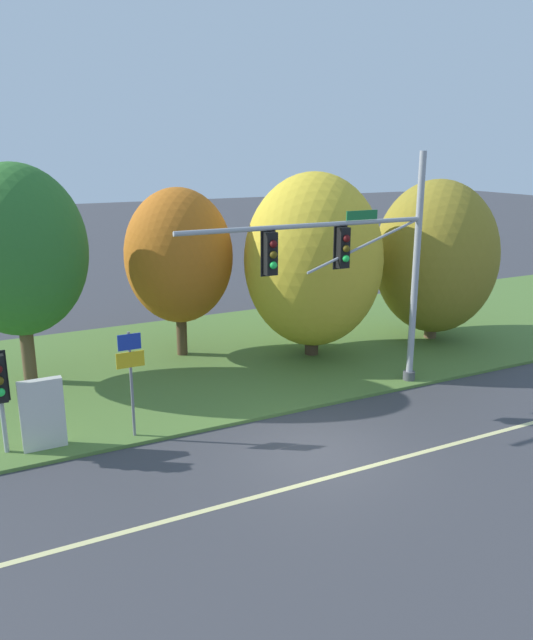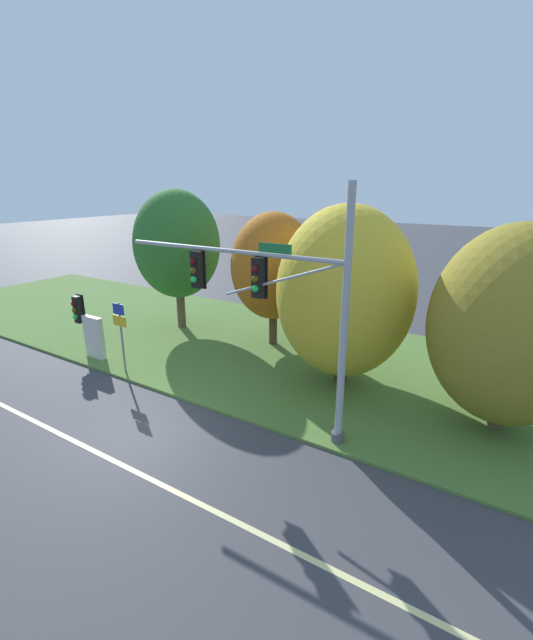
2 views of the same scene
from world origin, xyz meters
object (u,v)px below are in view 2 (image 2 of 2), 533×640
at_px(traffic_signal_mast, 275,295).
at_px(tree_left_of_mast, 273,267).
at_px(tree_mid_verge, 513,326).
at_px(tree_nearest_road, 177,245).
at_px(pedestrian_signal_near_kerb, 79,312).
at_px(info_kiosk, 94,337).
at_px(route_sign_post, 121,327).
at_px(tree_behind_signpost, 345,292).

xyz_separation_m(traffic_signal_mast, tree_left_of_mast, (-3.75, 6.03, -0.47)).
xyz_separation_m(traffic_signal_mast, tree_mid_verge, (6.18, 3.52, -0.88)).
bearing_deg(tree_mid_verge, tree_left_of_mast, 165.77).
relative_size(tree_nearest_road, tree_mid_verge, 1.12).
relative_size(pedestrian_signal_near_kerb, tree_left_of_mast, 0.44).
xyz_separation_m(tree_nearest_road, info_kiosk, (-0.24, -5.28, -3.49)).
xyz_separation_m(route_sign_post, tree_nearest_road, (-2.04, 5.60, 2.50)).
bearing_deg(traffic_signal_mast, pedestrian_signal_near_kerb, 178.14).
relative_size(pedestrian_signal_near_kerb, route_sign_post, 0.93).
height_order(pedestrian_signal_near_kerb, tree_behind_signpost, tree_behind_signpost).
bearing_deg(tree_behind_signpost, tree_nearest_road, 170.30).
height_order(traffic_signal_mast, pedestrian_signal_near_kerb, traffic_signal_mast).
relative_size(tree_left_of_mast, tree_behind_signpost, 0.92).
xyz_separation_m(tree_nearest_road, tree_left_of_mast, (5.53, 0.47, -0.65)).
xyz_separation_m(pedestrian_signal_near_kerb, route_sign_post, (3.21, -0.37, -0.02)).
relative_size(tree_left_of_mast, tree_mid_verge, 0.97).
bearing_deg(tree_nearest_road, tree_left_of_mast, 4.82).
distance_m(tree_left_of_mast, info_kiosk, 8.62).
xyz_separation_m(tree_left_of_mast, tree_mid_verge, (9.93, -2.52, -0.41)).
height_order(tree_nearest_road, info_kiosk, tree_nearest_road).
relative_size(tree_mid_verge, info_kiosk, 3.39).
height_order(tree_mid_verge, info_kiosk, tree_mid_verge).
bearing_deg(tree_behind_signpost, info_kiosk, -160.68).
xyz_separation_m(tree_nearest_road, tree_mid_verge, (15.46, -2.05, -1.06)).
distance_m(tree_behind_signpost, info_kiosk, 11.13).
distance_m(tree_nearest_road, tree_behind_signpost, 10.13).
xyz_separation_m(tree_mid_verge, info_kiosk, (-15.70, -3.22, -2.42)).
bearing_deg(pedestrian_signal_near_kerb, tree_behind_signpost, 17.59).
bearing_deg(tree_left_of_mast, tree_mid_verge, -14.23).
xyz_separation_m(pedestrian_signal_near_kerb, tree_mid_verge, (16.63, 3.18, 1.42)).
height_order(tree_left_of_mast, tree_mid_verge, tree_mid_verge).
relative_size(traffic_signal_mast, tree_nearest_road, 1.16).
distance_m(traffic_signal_mast, tree_behind_signpost, 3.98).
bearing_deg(info_kiosk, tree_nearest_road, 87.38).
height_order(tree_nearest_road, tree_behind_signpost, tree_nearest_road).
bearing_deg(traffic_signal_mast, tree_behind_signpost, 80.10).
distance_m(tree_left_of_mast, tree_mid_verge, 10.25).
distance_m(tree_left_of_mast, tree_behind_signpost, 4.93).
height_order(tree_behind_signpost, info_kiosk, tree_behind_signpost).
distance_m(traffic_signal_mast, route_sign_post, 7.60).
xyz_separation_m(route_sign_post, info_kiosk, (-2.28, 0.33, -0.99)).
xyz_separation_m(route_sign_post, tree_behind_signpost, (7.91, 3.90, 1.67)).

